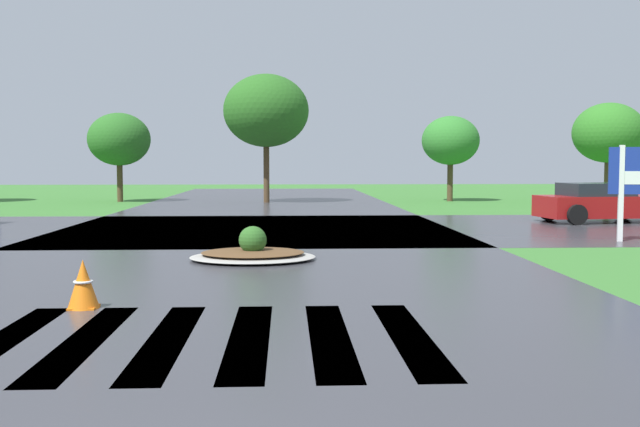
# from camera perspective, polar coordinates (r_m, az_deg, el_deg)

# --- Properties ---
(asphalt_roadway) EXTENTS (11.38, 80.00, 0.01)m
(asphalt_roadway) POSITION_cam_1_polar(r_m,az_deg,el_deg) (13.46, -6.33, -4.36)
(asphalt_roadway) COLOR #35353A
(asphalt_roadway) RESTS_ON ground
(asphalt_cross_road) EXTENTS (90.00, 10.24, 0.01)m
(asphalt_cross_road) POSITION_cam_1_polar(r_m,az_deg,el_deg) (21.64, -4.93, -1.17)
(asphalt_cross_road) COLOR #35353A
(asphalt_cross_road) RESTS_ON ground
(crosswalk_stripes) EXTENTS (4.95, 3.58, 0.01)m
(crosswalk_stripes) POSITION_cam_1_polar(r_m,az_deg,el_deg) (8.38, -8.63, -9.55)
(crosswalk_stripes) COLOR white
(crosswalk_stripes) RESTS_ON ground
(median_island) EXTENTS (2.52, 2.07, 0.68)m
(median_island) POSITION_cam_1_polar(r_m,az_deg,el_deg) (14.80, -5.23, -3.06)
(median_island) COLOR #9E9B93
(median_island) RESTS_ON ground
(car_silver_hatch) EXTENTS (4.17, 2.44, 1.27)m
(car_silver_hatch) POSITION_cam_1_polar(r_m,az_deg,el_deg) (25.55, 20.89, 0.75)
(car_silver_hatch) COLOR maroon
(car_silver_hatch) RESTS_ON ground
(traffic_cone) EXTENTS (0.42, 0.42, 0.66)m
(traffic_cone) POSITION_cam_1_polar(r_m,az_deg,el_deg) (10.38, -17.88, -5.28)
(traffic_cone) COLOR orange
(traffic_cone) RESTS_ON ground
(background_treeline) EXTENTS (43.47, 5.65, 6.12)m
(background_treeline) POSITION_cam_1_polar(r_m,az_deg,el_deg) (35.31, -0.62, 6.96)
(background_treeline) COLOR #4C3823
(background_treeline) RESTS_ON ground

